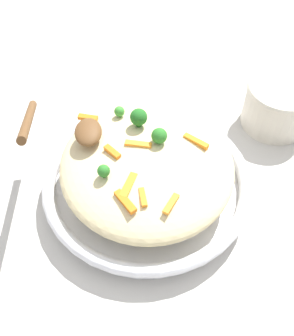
# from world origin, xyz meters

# --- Properties ---
(ground_plane) EXTENTS (2.40, 2.40, 0.00)m
(ground_plane) POSITION_xyz_m (0.00, 0.00, 0.00)
(ground_plane) COLOR beige
(serving_bowl) EXTENTS (0.33, 0.33, 0.04)m
(serving_bowl) POSITION_xyz_m (0.00, 0.00, 0.02)
(serving_bowl) COLOR silver
(serving_bowl) RESTS_ON ground_plane
(pasta_mound) EXTENTS (0.27, 0.26, 0.06)m
(pasta_mound) POSITION_xyz_m (0.00, 0.00, 0.07)
(pasta_mound) COLOR beige
(pasta_mound) RESTS_ON serving_bowl
(carrot_piece_0) EXTENTS (0.03, 0.01, 0.01)m
(carrot_piece_0) POSITION_xyz_m (-0.08, 0.01, 0.10)
(carrot_piece_0) COLOR orange
(carrot_piece_0) RESTS_ON pasta_mound
(carrot_piece_1) EXTENTS (0.03, 0.02, 0.01)m
(carrot_piece_1) POSITION_xyz_m (0.00, 0.05, 0.10)
(carrot_piece_1) COLOR orange
(carrot_piece_1) RESTS_ON pasta_mound
(carrot_piece_2) EXTENTS (0.02, 0.04, 0.01)m
(carrot_piece_2) POSITION_xyz_m (0.01, 0.01, 0.11)
(carrot_piece_2) COLOR orange
(carrot_piece_2) RESTS_ON pasta_mound
(carrot_piece_3) EXTENTS (0.04, 0.03, 0.01)m
(carrot_piece_3) POSITION_xyz_m (-0.06, 0.03, 0.10)
(carrot_piece_3) COLOR orange
(carrot_piece_3) RESTS_ON pasta_mound
(carrot_piece_4) EXTENTS (0.04, 0.03, 0.01)m
(carrot_piece_4) POSITION_xyz_m (-0.08, 0.04, 0.10)
(carrot_piece_4) COLOR orange
(carrot_piece_4) RESTS_ON pasta_mound
(carrot_piece_5) EXTENTS (0.02, 0.03, 0.01)m
(carrot_piece_5) POSITION_xyz_m (0.08, 0.08, 0.10)
(carrot_piece_5) COLOR orange
(carrot_piece_5) RESTS_ON pasta_mound
(carrot_piece_6) EXTENTS (0.03, 0.03, 0.01)m
(carrot_piece_6) POSITION_xyz_m (0.01, -0.07, 0.10)
(carrot_piece_6) COLOR orange
(carrot_piece_6) RESTS_ON pasta_mound
(carrot_piece_7) EXTENTS (0.03, 0.03, 0.01)m
(carrot_piece_7) POSITION_xyz_m (-0.09, -0.02, 0.10)
(carrot_piece_7) COLOR orange
(carrot_piece_7) RESTS_ON pasta_mound
(broccoli_floret_0) EXTENTS (0.03, 0.03, 0.03)m
(broccoli_floret_0) POSITION_xyz_m (0.05, 0.01, 0.12)
(broccoli_floret_0) COLOR #205B1C
(broccoli_floret_0) RESTS_ON pasta_mound
(broccoli_floret_1) EXTENTS (0.02, 0.02, 0.02)m
(broccoli_floret_1) POSITION_xyz_m (-0.04, 0.06, 0.11)
(broccoli_floret_1) COLOR #296820
(broccoli_floret_1) RESTS_ON pasta_mound
(broccoli_floret_2) EXTENTS (0.02, 0.02, 0.02)m
(broccoli_floret_2) POSITION_xyz_m (0.08, 0.03, 0.11)
(broccoli_floret_2) COLOR #377928
(broccoli_floret_2) RESTS_ON pasta_mound
(broccoli_floret_3) EXTENTS (0.02, 0.02, 0.03)m
(broccoli_floret_3) POSITION_xyz_m (0.01, -0.02, 0.12)
(broccoli_floret_3) COLOR #296820
(broccoli_floret_3) RESTS_ON pasta_mound
(serving_spoon) EXTENTS (0.16, 0.11, 0.09)m
(serving_spoon) POSITION_xyz_m (0.03, 0.11, 0.13)
(serving_spoon) COLOR brown
(serving_spoon) RESTS_ON pasta_mound
(companion_bowl) EXTENTS (0.13, 0.13, 0.08)m
(companion_bowl) POSITION_xyz_m (0.14, -0.25, 0.05)
(companion_bowl) COLOR beige
(companion_bowl) RESTS_ON ground_plane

